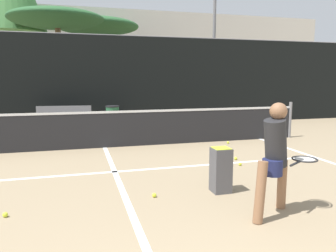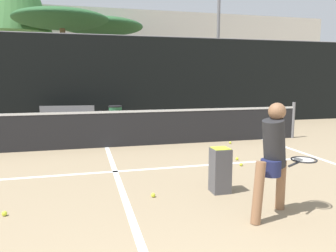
# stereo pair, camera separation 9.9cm
# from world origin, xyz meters

# --- Properties ---
(court_service_line) EXTENTS (8.25, 0.10, 0.01)m
(court_service_line) POSITION_xyz_m (0.00, 5.51, 0.00)
(court_service_line) COLOR white
(court_service_line) RESTS_ON ground
(court_center_mark) EXTENTS (0.10, 6.79, 0.01)m
(court_center_mark) POSITION_xyz_m (0.00, 4.40, 0.00)
(court_center_mark) COLOR white
(court_center_mark) RESTS_ON ground
(net) EXTENTS (11.09, 0.09, 1.07)m
(net) POSITION_xyz_m (0.00, 7.79, 0.51)
(net) COLOR slate
(net) RESTS_ON ground
(fence_back) EXTENTS (24.00, 0.06, 3.31)m
(fence_back) POSITION_xyz_m (0.00, 11.46, 1.65)
(fence_back) COLOR black
(fence_back) RESTS_ON ground
(player_practicing) EXTENTS (1.16, 0.58, 1.48)m
(player_practicing) POSITION_xyz_m (1.80, 2.99, 0.81)
(player_practicing) COLOR #8C6042
(player_practicing) RESTS_ON ground
(tennis_ball_scattered_0) EXTENTS (0.07, 0.07, 0.07)m
(tennis_ball_scattered_0) POSITION_xyz_m (3.30, 7.41, 0.03)
(tennis_ball_scattered_0) COLOR #D1E033
(tennis_ball_scattered_0) RESTS_ON ground
(tennis_ball_scattered_2) EXTENTS (0.07, 0.07, 0.07)m
(tennis_ball_scattered_2) POSITION_xyz_m (0.42, 3.99, 0.03)
(tennis_ball_scattered_2) COLOR #D1E033
(tennis_ball_scattered_2) RESTS_ON ground
(tennis_ball_scattered_3) EXTENTS (0.07, 0.07, 0.07)m
(tennis_ball_scattered_3) POSITION_xyz_m (2.67, 5.73, 0.03)
(tennis_ball_scattered_3) COLOR #D1E033
(tennis_ball_scattered_3) RESTS_ON ground
(tennis_ball_scattered_5) EXTENTS (0.07, 0.07, 0.07)m
(tennis_ball_scattered_5) POSITION_xyz_m (2.53, 5.27, 0.03)
(tennis_ball_scattered_5) COLOR #D1E033
(tennis_ball_scattered_5) RESTS_ON ground
(tennis_ball_scattered_6) EXTENTS (0.07, 0.07, 0.07)m
(tennis_ball_scattered_6) POSITION_xyz_m (-1.60, 3.82, 0.03)
(tennis_ball_scattered_6) COLOR #D1E033
(tennis_ball_scattered_6) RESTS_ON ground
(ball_hopper) EXTENTS (0.28, 0.28, 0.71)m
(ball_hopper) POSITION_xyz_m (1.49, 3.96, 0.37)
(ball_hopper) COLOR #4C4C51
(ball_hopper) RESTS_ON ground
(courtside_bench) EXTENTS (1.80, 0.57, 0.86)m
(courtside_bench) POSITION_xyz_m (-1.09, 10.68, 0.47)
(courtside_bench) COLOR slate
(courtside_bench) RESTS_ON ground
(trash_bin) EXTENTS (0.47, 0.47, 0.83)m
(trash_bin) POSITION_xyz_m (0.52, 10.70, 0.42)
(trash_bin) COLOR #28603D
(trash_bin) RESTS_ON ground
(parked_car) EXTENTS (1.66, 4.26, 1.54)m
(parked_car) POSITION_xyz_m (-0.95, 15.00, 0.65)
(parked_car) COLOR silver
(parked_car) RESTS_ON ground
(tree_west) EXTENTS (4.84, 4.84, 5.20)m
(tree_west) POSITION_xyz_m (0.63, 19.38, 4.71)
(tree_west) COLOR brown
(tree_west) RESTS_ON ground
(tree_east) EXTENTS (4.84, 4.84, 5.20)m
(tree_east) POSITION_xyz_m (-1.46, 17.59, 4.71)
(tree_east) COLOR brown
(tree_east) RESTS_ON ground
(building_far) EXTENTS (36.00, 2.40, 6.42)m
(building_far) POSITION_xyz_m (0.00, 23.55, 3.21)
(building_far) COLOR beige
(building_far) RESTS_ON ground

